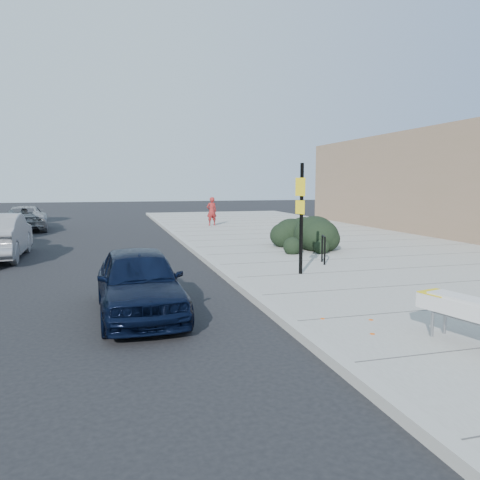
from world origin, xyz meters
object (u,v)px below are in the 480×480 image
at_px(bike_rack, 323,247).
at_px(sign_post, 301,212).
at_px(suv_silver, 25,218).
at_px(pedestrian, 212,211).
at_px(sedan_navy, 139,281).

bearing_deg(bike_rack, sign_post, -116.84).
xyz_separation_m(sign_post, suv_silver, (-9.36, 16.43, -1.13)).
distance_m(bike_rack, pedestrian, 13.67).
distance_m(sedan_navy, pedestrian, 18.08).
bearing_deg(sedan_navy, pedestrian, 71.29).
xyz_separation_m(suv_silver, pedestrian, (10.18, -1.41, 0.29)).
relative_size(bike_rack, pedestrian, 0.52).
bearing_deg(suv_silver, pedestrian, 165.37).
bearing_deg(suv_silver, bike_rack, 118.63).
relative_size(sign_post, sedan_navy, 0.76).
bearing_deg(pedestrian, sedan_navy, 65.93).
xyz_separation_m(bike_rack, pedestrian, (-0.51, 13.65, 0.31)).
height_order(bike_rack, suv_silver, suv_silver).
bearing_deg(sign_post, pedestrian, 63.76).
bearing_deg(suv_silver, sedan_navy, 98.21).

